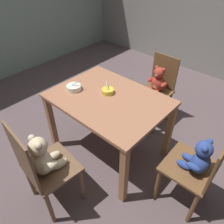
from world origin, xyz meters
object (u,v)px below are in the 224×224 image
(dining_table, at_px, (109,107))
(porridge_bowl_yellow_center, at_px, (108,91))
(teddy_chair_near_right, at_px, (198,164))
(porridge_bowl_white_near_left, at_px, (74,87))
(teddy_chair_far_center, at_px, (157,86))
(teddy_chair_near_front, at_px, (43,162))

(dining_table, height_order, porridge_bowl_yellow_center, porridge_bowl_yellow_center)
(teddy_chair_near_right, height_order, porridge_bowl_white_near_left, teddy_chair_near_right)
(teddy_chair_far_center, bearing_deg, teddy_chair_near_right, 49.66)
(teddy_chair_near_front, xyz_separation_m, porridge_bowl_yellow_center, (-0.10, 0.87, 0.20))
(dining_table, bearing_deg, teddy_chair_near_right, 1.11)
(teddy_chair_near_right, bearing_deg, teddy_chair_near_front, 41.04)
(dining_table, bearing_deg, teddy_chair_far_center, 85.81)
(dining_table, bearing_deg, teddy_chair_near_front, -87.14)
(teddy_chair_far_center, relative_size, porridge_bowl_white_near_left, 5.89)
(teddy_chair_near_front, bearing_deg, porridge_bowl_yellow_center, 12.19)
(porridge_bowl_white_near_left, relative_size, porridge_bowl_yellow_center, 1.20)
(teddy_chair_near_right, bearing_deg, teddy_chair_far_center, -42.70)
(teddy_chair_near_front, xyz_separation_m, teddy_chair_far_center, (0.02, 1.63, -0.03))
(teddy_chair_near_front, relative_size, teddy_chair_far_center, 1.08)
(dining_table, bearing_deg, porridge_bowl_white_near_left, -160.22)
(teddy_chair_near_right, relative_size, teddy_chair_far_center, 0.99)
(teddy_chair_far_center, xyz_separation_m, porridge_bowl_white_near_left, (-0.42, -0.94, 0.24))
(teddy_chair_near_right, distance_m, porridge_bowl_yellow_center, 1.05)
(teddy_chair_near_right, distance_m, porridge_bowl_white_near_left, 1.35)
(porridge_bowl_white_near_left, bearing_deg, teddy_chair_near_right, 6.40)
(teddy_chair_far_center, relative_size, porridge_bowl_yellow_center, 7.10)
(teddy_chair_near_right, bearing_deg, dining_table, -0.05)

